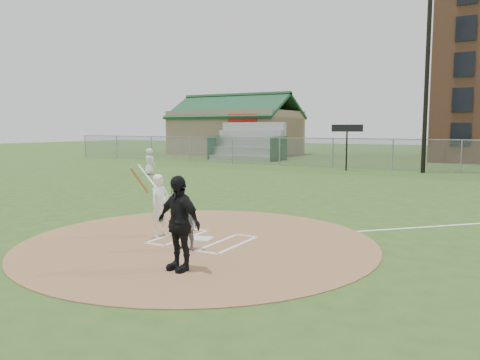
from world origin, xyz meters
The scene contains 14 objects.
ground centered at (0.00, 0.00, 0.00)m, with size 140.00×140.00×0.00m, color #2E501B.
dirt_circle centered at (0.00, 0.00, 0.01)m, with size 8.40×8.40×0.02m, color #996F48.
home_plate centered at (-0.05, 0.19, 0.04)m, with size 0.49×0.49×0.03m, color silver.
foul_line_third centered at (-9.00, 9.00, 0.01)m, with size 0.10×24.00×0.01m, color white.
catcher centered at (0.25, -0.79, 0.60)m, with size 0.56×0.44×1.15m, color gray.
umpire centered at (0.95, -2.04, 0.93)m, with size 1.06×0.44×1.81m, color black.
ondeck_player centered at (-11.65, 11.93, 0.77)m, with size 0.75×0.49×1.54m, color silver.
batters_boxes centered at (0.00, 0.15, 0.03)m, with size 2.08×1.88×0.01m.
batter_at_plate centered at (-1.16, -0.01, 0.80)m, with size 0.58×1.01×1.78m.
outfield_fence centered at (0.00, 22.00, 1.02)m, with size 56.08×0.08×2.03m.
bleachers centered at (-13.00, 26.20, 1.59)m, with size 6.08×3.20×3.20m.
clubhouse centered at (-18.00, 32.99, 2.39)m, with size 12.20×8.71×6.23m.
light_pole centered at (2.00, 21.00, 6.61)m, with size 1.20×0.30×12.22m.
scoreboard_sign centered at (-2.50, 20.20, 2.39)m, with size 2.00×0.10×2.93m.
Camera 1 is at (6.23, -9.02, 2.71)m, focal length 35.00 mm.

